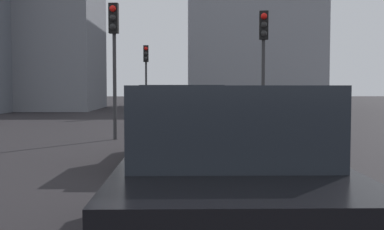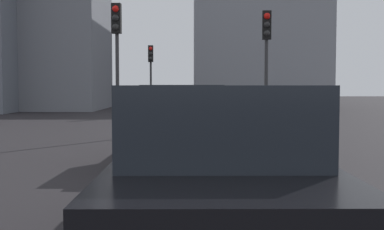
# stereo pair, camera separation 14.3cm
# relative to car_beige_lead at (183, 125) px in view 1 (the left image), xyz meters

# --- Properties ---
(car_beige_lead) EXTENTS (4.44, 2.20, 1.65)m
(car_beige_lead) POSITION_rel_car_beige_lead_xyz_m (0.00, 0.00, 0.00)
(car_beige_lead) COLOR tan
(car_beige_lead) RESTS_ON ground_plane
(car_black_second) EXTENTS (4.34, 2.11, 1.63)m
(car_black_second) POSITION_rel_car_beige_lead_xyz_m (-5.98, -0.37, -0.01)
(car_black_second) COLOR black
(car_black_second) RESTS_ON ground_plane
(traffic_light_near_left) EXTENTS (0.32, 0.29, 3.84)m
(traffic_light_near_left) POSITION_rel_car_beige_lead_xyz_m (16.17, 1.96, 1.98)
(traffic_light_near_left) COLOR #2D2D30
(traffic_light_near_left) RESTS_ON ground_plane
(traffic_light_near_right) EXTENTS (0.32, 0.30, 4.01)m
(traffic_light_near_right) POSITION_rel_car_beige_lead_xyz_m (5.01, -2.58, 2.10)
(traffic_light_near_right) COLOR #2D2D30
(traffic_light_near_right) RESTS_ON ground_plane
(traffic_light_far_left) EXTENTS (0.32, 0.30, 4.11)m
(traffic_light_far_left) POSITION_rel_car_beige_lead_xyz_m (4.27, 2.07, 2.17)
(traffic_light_far_left) COLOR #2D2D30
(traffic_light_far_left) RESTS_ON ground_plane
(building_facade_left) EXTENTS (9.34, 11.07, 13.25)m
(building_facade_left) POSITION_rel_car_beige_lead_xyz_m (32.69, -6.14, 5.84)
(building_facade_left) COLOR gray
(building_facade_left) RESTS_ON ground_plane
(building_facade_center) EXTENTS (8.17, 7.76, 13.76)m
(building_facade_center) POSITION_rel_car_beige_lead_xyz_m (24.55, 9.86, 6.10)
(building_facade_center) COLOR slate
(building_facade_center) RESTS_ON ground_plane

